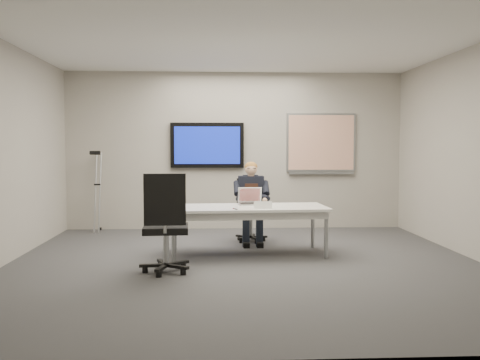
{
  "coord_description": "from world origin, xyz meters",
  "views": [
    {
      "loc": [
        -0.42,
        -6.58,
        1.47
      ],
      "look_at": [
        -0.03,
        0.76,
        1.01
      ],
      "focal_mm": 40.0,
      "sensor_mm": 36.0,
      "label": 1
    }
  ],
  "objects_px": {
    "office_chair_near": "(166,242)",
    "office_chair_far": "(250,222)",
    "conference_table": "(248,212)",
    "laptop": "(250,200)",
    "seated_person": "(252,211)"
  },
  "relations": [
    {
      "from": "office_chair_near",
      "to": "conference_table",
      "type": "bearing_deg",
      "value": -137.18
    },
    {
      "from": "office_chair_near",
      "to": "seated_person",
      "type": "xyz_separation_m",
      "value": [
        1.14,
        1.86,
        0.14
      ]
    },
    {
      "from": "conference_table",
      "to": "office_chair_far",
      "type": "distance_m",
      "value": 1.08
    },
    {
      "from": "laptop",
      "to": "seated_person",
      "type": "bearing_deg",
      "value": 80.99
    },
    {
      "from": "office_chair_far",
      "to": "laptop",
      "type": "distance_m",
      "value": 0.9
    },
    {
      "from": "conference_table",
      "to": "office_chair_near",
      "type": "bearing_deg",
      "value": -137.21
    },
    {
      "from": "seated_person",
      "to": "office_chair_near",
      "type": "bearing_deg",
      "value": -122.55
    },
    {
      "from": "conference_table",
      "to": "seated_person",
      "type": "bearing_deg",
      "value": 79.03
    },
    {
      "from": "office_chair_far",
      "to": "office_chair_near",
      "type": "xyz_separation_m",
      "value": [
        -1.14,
        -2.09,
        0.06
      ]
    },
    {
      "from": "office_chair_far",
      "to": "laptop",
      "type": "bearing_deg",
      "value": -97.71
    },
    {
      "from": "office_chair_far",
      "to": "laptop",
      "type": "xyz_separation_m",
      "value": [
        -0.06,
        -0.79,
        0.42
      ]
    },
    {
      "from": "office_chair_far",
      "to": "laptop",
      "type": "height_order",
      "value": "office_chair_far"
    },
    {
      "from": "office_chair_far",
      "to": "seated_person",
      "type": "bearing_deg",
      "value": -92.76
    },
    {
      "from": "seated_person",
      "to": "laptop",
      "type": "relative_size",
      "value": 3.6
    },
    {
      "from": "office_chair_near",
      "to": "office_chair_far",
      "type": "bearing_deg",
      "value": -121.37
    }
  ]
}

